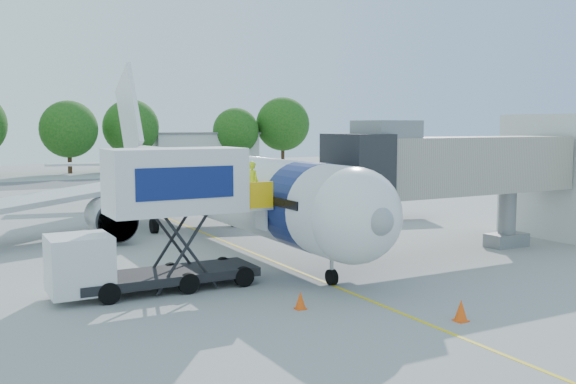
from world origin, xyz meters
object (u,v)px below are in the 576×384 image
aircraft (206,184)px  catering_hiloader (160,220)px  jet_bridge (443,167)px  ground_tug (419,346)px

aircraft → catering_hiloader: bearing=-119.4°
aircraft → jet_bridge: 13.77m
ground_tug → aircraft: bearing=69.2°
aircraft → ground_tug: (-2.99, -22.50, -2.20)m
ground_tug → jet_bridge: bearing=32.8°
jet_bridge → ground_tug: (-10.98, -11.38, -3.60)m
catering_hiloader → ground_tug: 12.01m
jet_bridge → ground_tug: jet_bridge is taller
aircraft → ground_tug: aircraft is taller
catering_hiloader → ground_tug: (3.27, -11.38, -2.02)m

